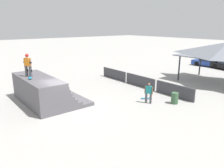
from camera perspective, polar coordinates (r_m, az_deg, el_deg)
name	(u,v)px	position (r m, az deg, el deg)	size (l,w,h in m)	color
ground_plane	(67,109)	(15.71, -11.79, -6.43)	(160.00, 160.00, 0.00)	#A3A09B
quarter_pipe_ramp	(43,91)	(17.20, -17.51, -1.82)	(5.85, 4.00, 2.00)	#565459
skater_on_deck	(28,64)	(17.07, -21.17, 4.98)	(0.69, 0.51, 1.69)	#4C4C51
skateboard_on_deck	(30,78)	(16.55, -20.61, 1.50)	(0.81, 0.41, 0.09)	red
bystander_walking	(149,92)	(16.45, 9.55, -2.08)	(0.60, 0.39, 1.58)	#4C4C51
skateboard_on_ground	(147,98)	(17.62, 9.03, -3.68)	(0.66, 0.78, 0.09)	red
barrier_fence	(140,81)	(20.92, 7.31, 0.75)	(11.49, 0.12, 1.05)	#3D3D42
trash_bin	(175,98)	(16.94, 16.06, -3.57)	(0.52, 0.52, 0.85)	#385B3D
parked_car_blue	(209,62)	(33.82, 23.93, 5.24)	(4.57, 2.05, 1.27)	navy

